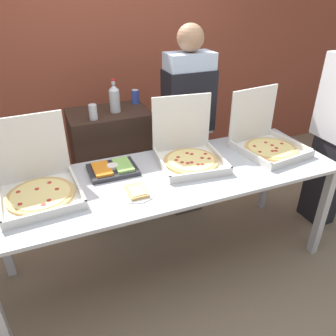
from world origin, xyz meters
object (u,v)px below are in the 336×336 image
Objects in this scene: soda_bottle at (114,98)px; soda_can_silver at (93,112)px; pizza_box_near_right at (188,151)px; soda_can_colored at (135,97)px; veggie_tray at (113,169)px; pizza_box_far_left at (38,183)px; pizza_box_near_left at (266,140)px; paper_plate_front_right at (137,192)px; person_server_vest at (188,116)px.

soda_can_silver is (-0.21, -0.11, -0.06)m from soda_bottle.
pizza_box_near_right is 4.22× the size of soda_can_silver.
veggie_tray is at bearing -118.45° from soda_can_colored.
soda_can_colored is (0.93, 0.90, 0.19)m from pizza_box_far_left.
soda_bottle reaches higher than veggie_tray.
pizza_box_near_left is at bearing -27.11° from soda_can_silver.
pizza_box_near_right is 1.56× the size of veggie_tray.
soda_can_silver is at bearing -148.64° from soda_can_colored.
soda_bottle is (-0.37, 0.69, 0.25)m from pizza_box_near_right.
veggie_tray is at bearing -179.08° from pizza_box_near_right.
soda_bottle is at bearing 82.55° from paper_plate_front_right.
pizza_box_near_right is 0.57m from person_server_vest.
soda_bottle reaches higher than soda_can_silver.
pizza_box_near_right is 0.82m from soda_bottle.
soda_can_colored is at bearing 105.73° from pizza_box_near_right.
soda_can_silver is (-0.58, 0.58, 0.20)m from pizza_box_near_right.
paper_plate_front_right is 0.69× the size of veggie_tray.
veggie_tray is 0.74m from soda_bottle.
soda_bottle is (0.70, 0.74, 0.25)m from pizza_box_far_left.
pizza_box_near_left is 1.03× the size of pizza_box_near_right.
pizza_box_far_left is 0.51m from veggie_tray.
paper_plate_front_right is at bearing -77.75° from veggie_tray.
pizza_box_near_right is 0.84m from soda_can_silver.
paper_plate_front_right is 1.03m from soda_bottle.
pizza_box_far_left reaches higher than pizza_box_near_left.
soda_can_colored reaches higher than paper_plate_front_right.
soda_can_colored is at bearing -41.34° from person_server_vest.
soda_bottle is at bearing 136.15° from pizza_box_near_left.
pizza_box_near_right reaches higher than veggie_tray.
pizza_box_near_left is at bearing -35.91° from soda_bottle.
veggie_tray is 2.71× the size of soda_can_colored.
person_server_vest is at bearing -41.34° from soda_can_colored.
veggie_tray is at bearing 8.12° from pizza_box_far_left.
person_server_vest is at bearing -4.55° from soda_can_silver.
soda_can_colored is (-0.14, 0.85, 0.20)m from pizza_box_near_right.
pizza_box_near_left is 1.40m from soda_can_silver.
pizza_box_near_left is 1.23m from veggie_tray.
veggie_tray is (-0.07, 0.33, 0.01)m from paper_plate_front_right.
pizza_box_far_left reaches higher than paper_plate_front_right.
veggie_tray is 0.94m from person_server_vest.
soda_bottle reaches higher than pizza_box_near_left.
pizza_box_near_left is at bearing 126.61° from person_server_vest.
pizza_box_near_left reaches higher than pizza_box_near_right.
pizza_box_near_left reaches higher than paper_plate_front_right.
soda_bottle reaches higher than pizza_box_far_left.
soda_can_colored is 0.07× the size of person_server_vest.
pizza_box_near_right reaches higher than soda_can_silver.
soda_can_colored is at bearing 123.67° from pizza_box_near_left.
paper_plate_front_right is 1.87× the size of soda_can_colored.
soda_can_silver is at bearing 144.95° from pizza_box_near_left.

